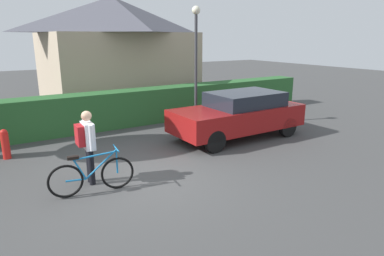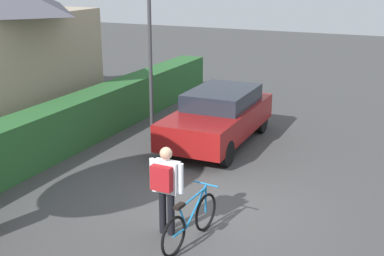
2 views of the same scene
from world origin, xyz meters
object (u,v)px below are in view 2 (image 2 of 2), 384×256
object	(u,v)px
person_rider	(165,183)
street_lamp	(150,43)
parked_car_near	(219,116)
bicycle	(190,222)

from	to	relation	value
person_rider	street_lamp	size ratio (longest dim) A/B	0.40
parked_car_near	person_rider	bearing A→B (deg)	-168.67
bicycle	street_lamp	xyz separation A→B (m)	(4.68, 3.33, 2.29)
parked_car_near	street_lamp	size ratio (longest dim) A/B	1.04
parked_car_near	street_lamp	xyz separation A→B (m)	(-0.47, 1.80, 1.90)
bicycle	parked_car_near	bearing A→B (deg)	16.53
parked_car_near	bicycle	world-z (taller)	parked_car_near
parked_car_near	street_lamp	bearing A→B (deg)	104.60
person_rider	street_lamp	bearing A→B (deg)	31.42
parked_car_near	person_rider	size ratio (longest dim) A/B	2.63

